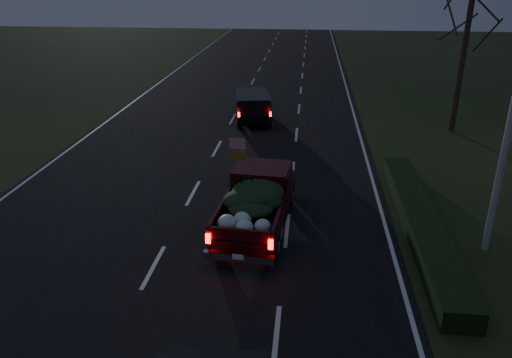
# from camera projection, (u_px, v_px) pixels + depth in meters

# --- Properties ---
(ground) EXTENTS (120.00, 120.00, 0.00)m
(ground) POSITION_uv_depth(u_px,v_px,m) (154.00, 267.00, 13.89)
(ground) COLOR black
(ground) RESTS_ON ground
(road_asphalt) EXTENTS (14.00, 120.00, 0.02)m
(road_asphalt) POSITION_uv_depth(u_px,v_px,m) (154.00, 267.00, 13.89)
(road_asphalt) COLOR black
(road_asphalt) RESTS_ON ground
(hedge_row) EXTENTS (1.00, 10.00, 0.60)m
(hedge_row) POSITION_uv_depth(u_px,v_px,m) (421.00, 221.00, 15.77)
(hedge_row) COLOR black
(hedge_row) RESTS_ON ground
(bare_tree_far) EXTENTS (3.60, 3.60, 7.00)m
(bare_tree_far) POSITION_uv_depth(u_px,v_px,m) (468.00, 25.00, 23.58)
(bare_tree_far) COLOR black
(bare_tree_far) RESTS_ON ground
(pickup_truck) EXTENTS (2.30, 5.12, 2.61)m
(pickup_truck) POSITION_uv_depth(u_px,v_px,m) (257.00, 199.00, 15.74)
(pickup_truck) COLOR #3E080C
(pickup_truck) RESTS_ON ground
(lead_suv) EXTENTS (2.46, 4.50, 1.22)m
(lead_suv) POSITION_uv_depth(u_px,v_px,m) (252.00, 104.00, 27.03)
(lead_suv) COLOR black
(lead_suv) RESTS_ON ground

